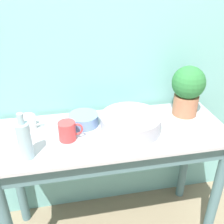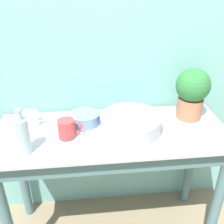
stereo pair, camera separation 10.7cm
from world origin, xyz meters
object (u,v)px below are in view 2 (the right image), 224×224
Objects in this scene: potted_plant at (192,91)px; bowl_wash_large at (131,124)px; bottle_tall at (23,136)px; mug_red at (67,129)px; bowl_small_blue at (85,118)px; mug_white at (31,119)px.

bowl_wash_large is (-0.37, -0.12, -0.12)m from potted_plant.
potted_plant is 0.95m from bottle_tall.
potted_plant is 0.74m from mug_red.
bowl_small_blue is at bearing 54.22° from mug_red.
bottle_tall is at bearing -164.56° from potted_plant.
bowl_wash_large is 0.27m from bowl_small_blue.
mug_white is (-0.93, 0.01, -0.13)m from potted_plant.
mug_red is 1.03× the size of mug_white.
bottle_tall is at bearing -165.93° from bowl_wash_large.
mug_white is at bearing 177.14° from bowl_small_blue.
mug_white is (-0.02, 0.26, -0.06)m from bottle_tall.
mug_red is at bearing 29.97° from bottle_tall.
mug_red is (-0.72, -0.14, -0.12)m from potted_plant.
bowl_wash_large is at bearing -162.61° from potted_plant.
potted_plant is 1.80× the size of bowl_small_blue.
mug_red reaches higher than bowl_small_blue.
bottle_tall is at bearing -139.92° from bowl_small_blue.
potted_plant is 0.64m from bowl_small_blue.
mug_red is (0.20, 0.11, -0.05)m from bottle_tall.
bowl_small_blue is (0.10, 0.13, -0.02)m from mug_red.
mug_red is 0.76× the size of bowl_small_blue.
bowl_wash_large is 2.65× the size of mug_white.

